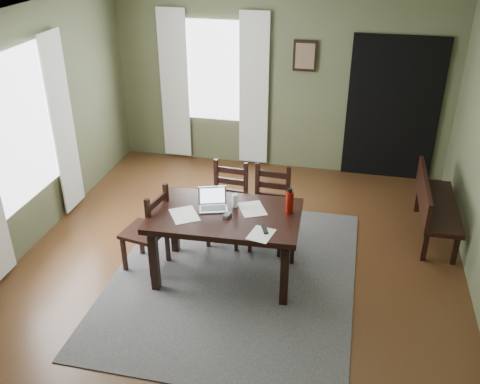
% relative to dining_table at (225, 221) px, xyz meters
% --- Properties ---
extents(ground, '(5.00, 6.00, 0.01)m').
position_rel_dining_table_xyz_m(ground, '(0.09, -0.00, -0.70)').
color(ground, '#492C16').
extents(room_shell, '(5.02, 6.02, 2.71)m').
position_rel_dining_table_xyz_m(room_shell, '(0.09, -0.00, 1.11)').
color(room_shell, '#535A3B').
rests_on(room_shell, ground).
extents(rug, '(2.60, 3.20, 0.01)m').
position_rel_dining_table_xyz_m(rug, '(0.09, -0.00, -0.69)').
color(rug, '#414141').
rests_on(rug, ground).
extents(dining_table, '(1.60, 1.00, 0.78)m').
position_rel_dining_table_xyz_m(dining_table, '(0.00, 0.00, 0.00)').
color(dining_table, black).
rests_on(dining_table, rug).
extents(chair_end, '(0.50, 0.50, 0.98)m').
position_rel_dining_table_xyz_m(chair_end, '(-0.86, -0.03, -0.21)').
color(chair_end, black).
rests_on(chair_end, rug).
extents(chair_back_left, '(0.45, 0.46, 0.98)m').
position_rel_dining_table_xyz_m(chair_back_left, '(-0.15, 0.72, -0.21)').
color(chair_back_left, black).
rests_on(chair_back_left, rug).
extents(chair_back_right, '(0.45, 0.45, 0.98)m').
position_rel_dining_table_xyz_m(chair_back_right, '(0.35, 0.72, -0.21)').
color(chair_back_right, black).
rests_on(chair_back_right, rug).
extents(bench, '(0.44, 1.36, 0.77)m').
position_rel_dining_table_xyz_m(bench, '(2.24, 1.37, -0.24)').
color(bench, black).
rests_on(bench, ground).
extents(laptop, '(0.36, 0.32, 0.20)m').
position_rel_dining_table_xyz_m(laptop, '(-0.16, 0.10, 0.15)').
color(laptop, '#B7B7BC').
rests_on(laptop, dining_table).
extents(computer_mouse, '(0.08, 0.11, 0.03)m').
position_rel_dining_table_xyz_m(computer_mouse, '(0.04, -0.06, 0.11)').
color(computer_mouse, '#3F3F42').
rests_on(computer_mouse, dining_table).
extents(tv_remote, '(0.10, 0.17, 0.02)m').
position_rel_dining_table_xyz_m(tv_remote, '(0.46, -0.23, 0.11)').
color(tv_remote, black).
rests_on(tv_remote, dining_table).
extents(drinking_glass, '(0.08, 0.08, 0.15)m').
position_rel_dining_table_xyz_m(drinking_glass, '(0.07, 0.16, 0.17)').
color(drinking_glass, silver).
rests_on(drinking_glass, dining_table).
extents(water_bottle, '(0.09, 0.09, 0.28)m').
position_rel_dining_table_xyz_m(water_bottle, '(0.65, 0.16, 0.23)').
color(water_bottle, '#9D160C').
rests_on(water_bottle, dining_table).
extents(paper_a, '(0.40, 0.42, 0.00)m').
position_rel_dining_table_xyz_m(paper_a, '(-0.40, -0.13, 0.10)').
color(paper_a, white).
rests_on(paper_a, dining_table).
extents(paper_b, '(0.27, 0.32, 0.00)m').
position_rel_dining_table_xyz_m(paper_b, '(0.44, -0.32, 0.10)').
color(paper_b, white).
rests_on(paper_b, dining_table).
extents(paper_c, '(0.37, 0.40, 0.00)m').
position_rel_dining_table_xyz_m(paper_c, '(0.26, 0.15, 0.10)').
color(paper_c, white).
rests_on(paper_c, dining_table).
extents(window_left, '(0.01, 1.30, 1.70)m').
position_rel_dining_table_xyz_m(window_left, '(-2.38, 0.20, 0.75)').
color(window_left, white).
rests_on(window_left, ground).
extents(window_back, '(1.00, 0.01, 1.50)m').
position_rel_dining_table_xyz_m(window_back, '(-0.91, 2.97, 0.75)').
color(window_back, white).
rests_on(window_back, ground).
extents(curtain_left_far, '(0.03, 0.48, 2.30)m').
position_rel_dining_table_xyz_m(curtain_left_far, '(-2.35, 1.02, 0.50)').
color(curtain_left_far, silver).
rests_on(curtain_left_far, ground).
extents(curtain_back_left, '(0.44, 0.03, 2.30)m').
position_rel_dining_table_xyz_m(curtain_back_left, '(-1.53, 2.94, 0.50)').
color(curtain_back_left, silver).
rests_on(curtain_back_left, ground).
extents(curtain_back_right, '(0.44, 0.03, 2.30)m').
position_rel_dining_table_xyz_m(curtain_back_right, '(-0.29, 2.94, 0.50)').
color(curtain_back_right, silver).
rests_on(curtain_back_right, ground).
extents(framed_picture, '(0.34, 0.03, 0.44)m').
position_rel_dining_table_xyz_m(framed_picture, '(0.44, 2.97, 1.05)').
color(framed_picture, black).
rests_on(framed_picture, ground).
extents(doorway_back, '(1.30, 0.03, 2.10)m').
position_rel_dining_table_xyz_m(doorway_back, '(1.74, 2.97, 0.35)').
color(doorway_back, black).
rests_on(doorway_back, ground).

